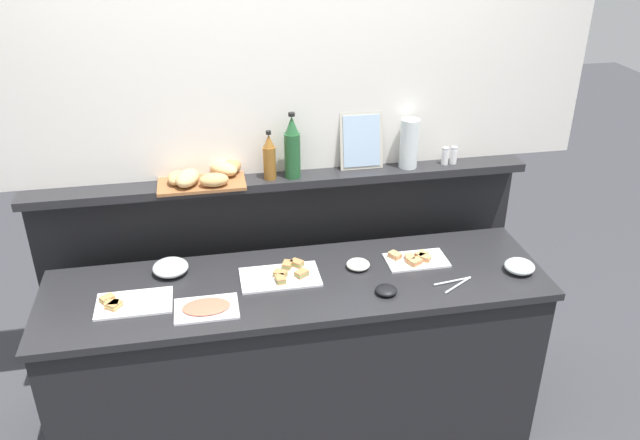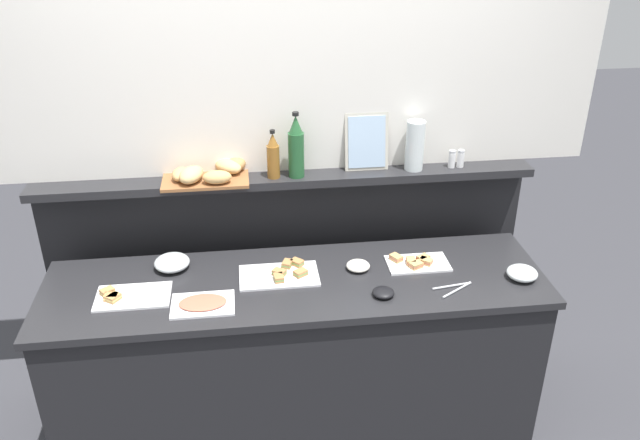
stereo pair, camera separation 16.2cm
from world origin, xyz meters
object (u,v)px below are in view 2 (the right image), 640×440
object	(u,v)px
sandwich_platter_rear	(416,262)
cold_cuts_platter	(203,304)
glass_bowl_medium	(172,263)
glass_bowl_large	(522,274)
sandwich_platter_front	(282,274)
condiment_bowl_teal	(358,266)
vinegar_bottle_amber	(273,157)
water_carafe	(415,146)
framed_picture	(367,142)
sandwich_platter_side	(128,296)
salt_shaker	(452,159)
pepper_shaker	(461,159)
serving_tongs	(455,288)
bread_basket	(210,173)
wine_bottle_green	(296,148)
condiment_bowl_dark	(383,292)

from	to	relation	value
sandwich_platter_rear	cold_cuts_platter	distance (m)	1.00
glass_bowl_medium	glass_bowl_large	bearing A→B (deg)	-10.14
sandwich_platter_front	condiment_bowl_teal	bearing A→B (deg)	2.23
vinegar_bottle_amber	glass_bowl_medium	bearing A→B (deg)	-155.84
glass_bowl_large	glass_bowl_medium	size ratio (longest dim) A/B	0.85
cold_cuts_platter	condiment_bowl_teal	bearing A→B (deg)	16.25
condiment_bowl_teal	water_carafe	xyz separation A→B (m)	(0.33, 0.35, 0.44)
framed_picture	sandwich_platter_side	bearing A→B (deg)	-156.12
sandwich_platter_front	salt_shaker	distance (m)	1.01
glass_bowl_medium	condiment_bowl_teal	bearing A→B (deg)	-7.59
sandwich_platter_side	salt_shaker	xyz separation A→B (m)	(1.53, 0.45, 0.37)
cold_cuts_platter	water_carafe	xyz separation A→B (m)	(1.02, 0.55, 0.45)
sandwich_platter_front	glass_bowl_large	distance (m)	1.08
glass_bowl_large	glass_bowl_medium	distance (m)	1.58
sandwich_platter_side	pepper_shaker	distance (m)	1.68
sandwich_platter_rear	sandwich_platter_side	size ratio (longest dim) A/B	0.91
glass_bowl_large	framed_picture	world-z (taller)	framed_picture
serving_tongs	salt_shaker	bearing A→B (deg)	77.50
framed_picture	water_carafe	size ratio (longest dim) A/B	1.13
salt_shaker	bread_basket	bearing A→B (deg)	-179.63
sandwich_platter_side	serving_tongs	distance (m)	1.41
sandwich_platter_rear	water_carafe	bearing A→B (deg)	81.69
serving_tongs	water_carafe	world-z (taller)	water_carafe
water_carafe	salt_shaker	bearing A→B (deg)	0.00
sandwich_platter_side	condiment_bowl_teal	world-z (taller)	condiment_bowl_teal
vinegar_bottle_amber	water_carafe	distance (m)	0.68
glass_bowl_large	serving_tongs	world-z (taller)	glass_bowl_large
glass_bowl_large	serving_tongs	distance (m)	0.32
sandwich_platter_rear	cold_cuts_platter	world-z (taller)	sandwich_platter_rear
sandwich_platter_rear	framed_picture	bearing A→B (deg)	115.24
cold_cuts_platter	bread_basket	world-z (taller)	bread_basket
wine_bottle_green	bread_basket	xyz separation A→B (m)	(-0.40, 0.01, -0.11)
sandwich_platter_rear	wine_bottle_green	world-z (taller)	wine_bottle_green
sandwich_platter_side	serving_tongs	bearing A→B (deg)	-4.22
serving_tongs	salt_shaker	xyz separation A→B (m)	(0.12, 0.56, 0.37)
framed_picture	pepper_shaker	bearing A→B (deg)	-4.74
condiment_bowl_dark	water_carafe	distance (m)	0.77
serving_tongs	vinegar_bottle_amber	xyz separation A→B (m)	(-0.75, 0.54, 0.44)
condiment_bowl_dark	bread_basket	bearing A→B (deg)	141.90
sandwich_platter_side	water_carafe	size ratio (longest dim) A/B	1.30
cold_cuts_platter	bread_basket	size ratio (longest dim) A/B	0.65
condiment_bowl_teal	condiment_bowl_dark	bearing A→B (deg)	-72.80
sandwich_platter_side	bread_basket	size ratio (longest dim) A/B	0.78
salt_shaker	pepper_shaker	bearing A→B (deg)	0.00
glass_bowl_large	pepper_shaker	distance (m)	0.64
glass_bowl_medium	cold_cuts_platter	bearing A→B (deg)	-64.88
glass_bowl_large	wine_bottle_green	distance (m)	1.17
cold_cuts_platter	vinegar_bottle_amber	world-z (taller)	vinegar_bottle_amber
glass_bowl_large	framed_picture	distance (m)	0.94
sandwich_platter_side	vinegar_bottle_amber	xyz separation A→B (m)	(0.66, 0.44, 0.43)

